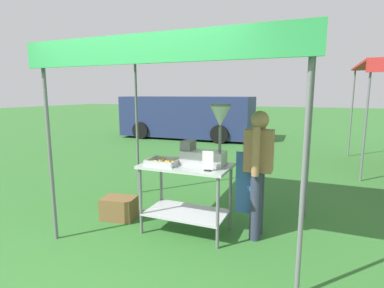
# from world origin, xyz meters

# --- Properties ---
(ground_plane) EXTENTS (70.00, 70.00, 0.00)m
(ground_plane) POSITION_xyz_m (0.00, 6.00, 0.00)
(ground_plane) COLOR #33702D
(stall_canopy) EXTENTS (3.08, 2.13, 2.38)m
(stall_canopy) POSITION_xyz_m (0.24, 1.44, 2.29)
(stall_canopy) COLOR slate
(stall_canopy) RESTS_ON ground
(donut_cart) EXTENTS (1.14, 0.66, 0.91)m
(donut_cart) POSITION_xyz_m (0.24, 1.34, 0.66)
(donut_cart) COLOR #B7B7BC
(donut_cart) RESTS_ON ground
(donut_tray) EXTENTS (0.40, 0.34, 0.07)m
(donut_tray) POSITION_xyz_m (-0.03, 1.24, 0.94)
(donut_tray) COLOR #B7B7BC
(donut_tray) RESTS_ON donut_cart
(donut_fryer) EXTENTS (0.63, 0.28, 0.77)m
(donut_fryer) POSITION_xyz_m (0.51, 1.42, 1.21)
(donut_fryer) COLOR #B7B7BC
(donut_fryer) RESTS_ON donut_cart
(menu_sign) EXTENTS (0.13, 0.05, 0.24)m
(menu_sign) POSITION_xyz_m (0.61, 1.14, 1.01)
(menu_sign) COLOR black
(menu_sign) RESTS_ON donut_cart
(vendor) EXTENTS (0.45, 0.53, 1.61)m
(vendor) POSITION_xyz_m (1.12, 1.56, 0.90)
(vendor) COLOR #2D3347
(vendor) RESTS_ON ground
(supply_crate) EXTENTS (0.52, 0.40, 0.32)m
(supply_crate) POSITION_xyz_m (-0.83, 1.34, 0.16)
(supply_crate) COLOR brown
(supply_crate) RESTS_ON ground
(van_navy) EXTENTS (5.36, 2.23, 1.69)m
(van_navy) POSITION_xyz_m (-3.15, 9.25, 0.88)
(van_navy) COLOR navy
(van_navy) RESTS_ON ground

